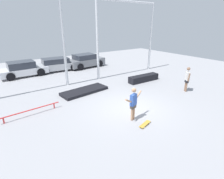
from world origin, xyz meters
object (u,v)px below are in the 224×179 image
(manual_pad, at_px, (85,91))
(parked_car_silver, at_px, (57,65))
(parked_car_white, at_px, (23,69))
(skateboarder, at_px, (133,102))
(grind_rail, at_px, (31,111))
(bystander, at_px, (187,78))
(parked_car_grey, at_px, (86,61))
(skateboard, at_px, (145,124))
(grind_box, at_px, (144,78))

(manual_pad, xyz_separation_m, parked_car_silver, (0.41, 6.85, 0.54))
(parked_car_white, height_order, parked_car_silver, parked_car_white)
(skateboarder, relative_size, grind_rail, 0.55)
(bystander, bearing_deg, manual_pad, -88.82)
(skateboarder, distance_m, parked_car_grey, 11.77)
(parked_car_white, bearing_deg, parked_car_silver, -0.01)
(skateboarder, height_order, manual_pad, skateboarder)
(grind_rail, bearing_deg, parked_car_grey, 47.69)
(manual_pad, xyz_separation_m, grind_rail, (-3.77, -1.33, 0.17))
(skateboard, height_order, grind_box, grind_box)
(parked_car_white, bearing_deg, parked_car_grey, -3.03)
(skateboarder, bearing_deg, manual_pad, 76.51)
(manual_pad, xyz_separation_m, parked_car_grey, (3.46, 6.62, 0.59))
(skateboarder, height_order, parked_car_white, skateboarder)
(bystander, bearing_deg, skateboard, -39.92)
(parked_car_white, relative_size, parked_car_grey, 0.97)
(grind_box, distance_m, grind_rail, 8.92)
(manual_pad, bearing_deg, grind_box, -6.53)
(parked_car_silver, bearing_deg, skateboard, -85.87)
(skateboarder, bearing_deg, parked_car_grey, 57.18)
(manual_pad, relative_size, grind_rail, 1.07)
(parked_car_silver, distance_m, bystander, 12.11)
(parked_car_white, xyz_separation_m, parked_car_silver, (3.14, 0.10, -0.01))
(grind_box, relative_size, bystander, 1.58)
(parked_car_grey, distance_m, bystander, 10.83)
(manual_pad, bearing_deg, skateboard, -85.30)
(skateboard, xyz_separation_m, parked_car_white, (-3.18, 12.19, 0.59))
(grind_box, relative_size, grind_rail, 0.90)
(grind_box, bearing_deg, manual_pad, 173.47)
(parked_car_silver, bearing_deg, grind_rail, -113.14)
(grind_rail, relative_size, bystander, 1.76)
(grind_box, relative_size, manual_pad, 0.84)
(skateboard, bearing_deg, parked_car_white, 88.64)
(skateboarder, relative_size, parked_car_white, 0.42)
(skateboarder, xyz_separation_m, skateboard, (0.14, -0.73, -0.89))
(grind_rail, xyz_separation_m, parked_car_silver, (4.18, 8.18, 0.37))
(skateboard, relative_size, bystander, 0.47)
(skateboarder, distance_m, parked_car_silver, 11.57)
(skateboard, distance_m, parked_car_grey, 12.46)
(skateboard, height_order, manual_pad, manual_pad)
(grind_box, height_order, grind_rail, grind_box)
(skateboarder, relative_size, skateboard, 2.08)
(skateboard, xyz_separation_m, manual_pad, (-0.45, 5.45, 0.04))
(manual_pad, bearing_deg, parked_car_white, 112.02)
(grind_rail, bearing_deg, bystander, -14.85)
(grind_rail, bearing_deg, skateboard, -44.31)
(bystander, bearing_deg, parked_car_grey, -132.23)
(parked_car_silver, xyz_separation_m, parked_car_grey, (3.06, -0.23, 0.05))
(grind_rail, bearing_deg, skateboarder, -39.65)
(parked_car_white, bearing_deg, bystander, -52.71)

